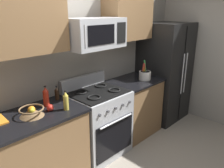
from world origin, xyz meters
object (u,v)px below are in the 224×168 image
at_px(utensil_crock, 145,75).
at_px(bottle_hot_sauce, 46,97).
at_px(microwave, 95,33).
at_px(fruit_basket, 32,112).
at_px(bottle_soy, 57,93).
at_px(apple_loose, 50,108).
at_px(range_oven, 98,122).
at_px(bottle_oil, 66,101).
at_px(refrigerator, 164,72).

relative_size(utensil_crock, bottle_hot_sauce, 1.30).
height_order(microwave, bottle_hot_sauce, microwave).
bearing_deg(fruit_basket, bottle_soy, 25.01).
bearing_deg(apple_loose, range_oven, 3.41).
relative_size(utensil_crock, bottle_oil, 1.40).
bearing_deg(refrigerator, microwave, 178.41).
height_order(refrigerator, bottle_oil, refrigerator).
xyz_separation_m(refrigerator, bottle_hot_sauce, (-2.33, 0.12, 0.15)).
distance_m(refrigerator, apple_loose, 2.38).
xyz_separation_m(refrigerator, bottle_oil, (-2.24, -0.13, 0.14)).
relative_size(range_oven, apple_loose, 14.36).
relative_size(utensil_crock, bottle_soy, 1.81).
relative_size(apple_loose, bottle_oil, 0.33).
xyz_separation_m(range_oven, refrigerator, (1.64, -0.02, 0.40)).
distance_m(refrigerator, utensil_crock, 0.72).
xyz_separation_m(fruit_basket, apple_loose, (0.20, -0.03, -0.01)).
relative_size(microwave, bottle_soy, 4.33).
bearing_deg(microwave, range_oven, -89.97).
bearing_deg(range_oven, microwave, 90.03).
bearing_deg(utensil_crock, bottle_oil, -178.30).
bearing_deg(bottle_oil, range_oven, 13.38).
height_order(bottle_hot_sauce, bottle_soy, bottle_hot_sauce).
relative_size(refrigerator, fruit_basket, 6.83).
bearing_deg(range_oven, refrigerator, -0.60).
xyz_separation_m(microwave, bottle_hot_sauce, (-0.70, 0.08, -0.67)).
bearing_deg(bottle_hot_sauce, refrigerator, -3.04).
relative_size(microwave, bottle_oil, 3.34).
relative_size(range_oven, microwave, 1.43).
distance_m(microwave, bottle_hot_sauce, 0.97).
relative_size(microwave, utensil_crock, 2.39).
xyz_separation_m(microwave, apple_loose, (-0.74, -0.07, -0.74)).
bearing_deg(utensil_crock, bottle_soy, 168.67).
distance_m(refrigerator, microwave, 1.83).
xyz_separation_m(range_oven, bottle_oil, (-0.60, -0.14, 0.54)).
bearing_deg(bottle_oil, refrigerator, 3.21).
height_order(fruit_basket, bottle_soy, bottle_soy).
height_order(range_oven, fruit_basket, range_oven).
bearing_deg(bottle_soy, bottle_oil, -106.53).
xyz_separation_m(refrigerator, microwave, (-1.64, 0.05, 0.81)).
bearing_deg(bottle_hot_sauce, bottle_soy, 22.73).
height_order(microwave, bottle_soy, microwave).
distance_m(utensil_crock, bottle_hot_sauce, 1.64).
bearing_deg(fruit_basket, apple_loose, -7.70).
height_order(microwave, apple_loose, microwave).
xyz_separation_m(range_oven, utensil_crock, (0.93, -0.10, 0.51)).
xyz_separation_m(refrigerator, utensil_crock, (-0.71, -0.08, 0.11)).
bearing_deg(bottle_oil, bottle_soy, 73.47).
xyz_separation_m(refrigerator, bottle_soy, (-2.14, 0.21, 0.11)).
height_order(refrigerator, microwave, microwave).
bearing_deg(utensil_crock, range_oven, 173.98).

